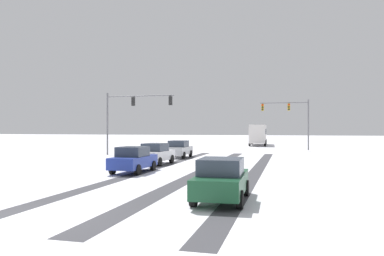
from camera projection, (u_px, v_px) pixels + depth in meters
name	position (u px, v px, depth m)	size (l,w,h in m)	color
ground_plane	(18.00, 220.00, 11.04)	(300.00, 300.00, 0.00)	white
wheel_track_left_lane	(207.00, 169.00, 24.85)	(1.01, 32.85, 0.01)	#424247
wheel_track_right_lane	(157.00, 168.00, 25.75)	(0.88, 32.85, 0.01)	#424247
wheel_track_center	(257.00, 171.00, 24.02)	(0.87, 32.85, 0.01)	#424247
sidewalk_kerb_right	(360.00, 175.00, 21.09)	(4.00, 32.85, 0.12)	white
traffic_signal_near_left	(130.00, 110.00, 38.04)	(7.44, 0.44, 6.50)	slate
traffic_signal_far_right	(291.00, 114.00, 47.48)	(6.14, 0.54, 6.50)	slate
car_silver_lead	(179.00, 149.00, 34.92)	(1.86, 4.11, 1.62)	#B7BABF
car_white_second	(156.00, 154.00, 28.38)	(2.00, 4.18, 1.62)	silver
car_blue_third	(133.00, 159.00, 23.01)	(1.85, 4.11, 1.62)	#233899
car_dark_green_fourth	(222.00, 179.00, 13.90)	(1.93, 4.15, 1.62)	#194C2D
bus_oncoming	(258.00, 133.00, 61.33)	(2.99, 11.09, 3.38)	silver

